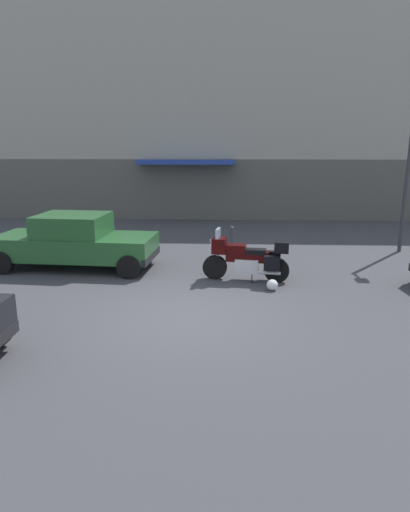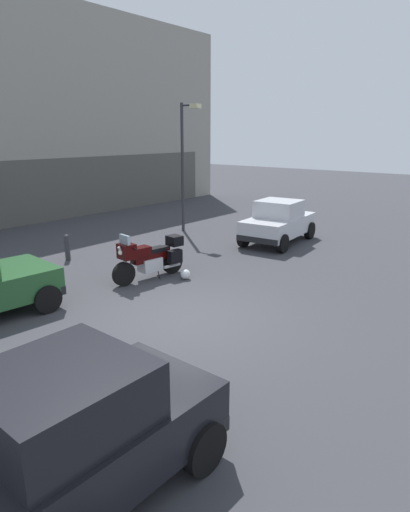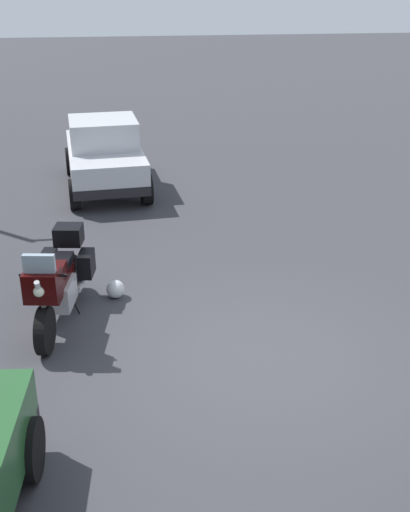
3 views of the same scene
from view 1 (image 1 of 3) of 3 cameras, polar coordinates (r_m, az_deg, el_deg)
ground_plane at (r=9.24m, az=-2.37°, el=-7.89°), size 80.00×80.00×0.00m
building_facade_rear at (r=22.01m, az=0.59°, el=17.61°), size 32.21×3.40×9.64m
motorcycle at (r=11.50m, az=5.50°, el=-0.22°), size 2.26×0.90×1.36m
helmet at (r=10.94m, az=8.66°, el=-3.71°), size 0.28×0.28×0.28m
car_sedan_far at (r=13.16m, az=-16.45°, el=1.83°), size 4.67×2.21×1.56m
bollard_curbside at (r=14.83m, az=3.47°, el=2.40°), size 0.16×0.16×0.83m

